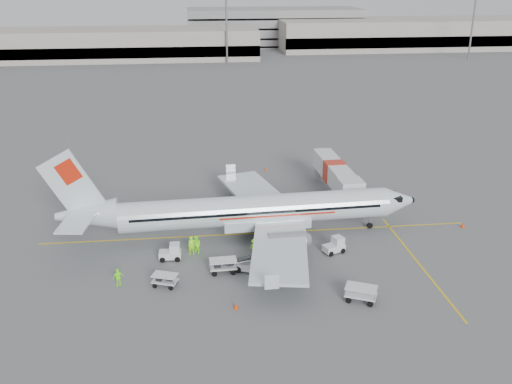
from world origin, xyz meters
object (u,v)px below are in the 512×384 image
belt_loader (254,258)px  tug_mid (291,241)px  tug_fore (334,245)px  aircraft (256,191)px  jet_bridge (334,179)px  tug_aft (170,252)px

belt_loader → tug_mid: belt_loader is taller
tug_fore → tug_mid: (-3.98, 1.21, 0.08)m
aircraft → jet_bridge: 15.18m
belt_loader → tug_mid: bearing=65.4°
aircraft → belt_loader: bearing=-100.7°
tug_fore → belt_loader: bearing=177.4°
aircraft → belt_loader: size_ratio=7.41×
jet_bridge → tug_aft: (-19.25, -14.53, -1.28)m
tug_fore → tug_mid: 4.16m
tug_aft → aircraft: bearing=27.7°
jet_bridge → tug_aft: 24.15m
belt_loader → tug_fore: belt_loader is taller
aircraft → tug_aft: (-8.62, -4.08, -4.16)m
aircraft → belt_loader: aircraft is taller
tug_fore → aircraft: bearing=125.9°
tug_mid → jet_bridge: bearing=67.9°
aircraft → tug_aft: bearing=-157.0°
aircraft → tug_fore: (6.96, -4.50, -4.17)m
belt_loader → tug_fore: size_ratio=2.40×
tug_mid → tug_aft: bearing=-169.1°
jet_bridge → belt_loader: size_ratio=3.25×
jet_bridge → belt_loader: bearing=-125.6°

